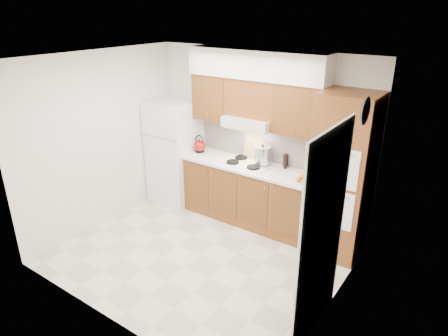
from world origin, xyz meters
name	(u,v)px	position (x,y,z in m)	size (l,w,h in m)	color
floor	(200,255)	(0.00, 0.00, 0.00)	(3.60, 3.60, 0.00)	beige
ceiling	(195,59)	(0.00, 0.00, 2.60)	(3.60, 3.60, 0.00)	white
wall_back	(259,137)	(0.00, 1.50, 1.30)	(3.60, 0.02, 2.60)	white
wall_left	(103,141)	(-1.80, 0.00, 1.30)	(0.02, 3.00, 2.60)	white
wall_right	(339,205)	(1.80, 0.00, 1.30)	(0.02, 3.00, 2.60)	white
fridge	(175,152)	(-1.41, 1.14, 0.86)	(0.75, 0.72, 1.72)	white
base_cabinets	(249,194)	(0.02, 1.20, 0.45)	(2.11, 0.60, 0.90)	brown
countertop	(249,166)	(0.03, 1.19, 0.92)	(2.13, 0.62, 0.04)	white
backsplash	(260,142)	(0.02, 1.49, 1.22)	(2.11, 0.03, 0.56)	white
oven_cabinet	(342,177)	(1.44, 1.18, 1.10)	(0.70, 0.65, 2.20)	brown
upper_cab_left	(214,97)	(-0.71, 1.33, 1.85)	(0.63, 0.33, 0.70)	brown
upper_cab_right	(300,110)	(0.72, 1.33, 1.85)	(0.73, 0.33, 0.70)	brown
range_hood	(250,122)	(-0.02, 1.27, 1.57)	(0.75, 0.45, 0.15)	silver
upper_cab_over_hood	(253,98)	(-0.02, 1.33, 1.92)	(0.75, 0.33, 0.55)	brown
soffit	(257,64)	(0.03, 1.32, 2.40)	(2.13, 0.36, 0.40)	silver
cooktop	(247,163)	(-0.02, 1.21, 0.95)	(0.74, 0.50, 0.01)	white
doorway	(322,242)	(1.79, -0.35, 1.05)	(0.02, 0.90, 2.10)	black
wall_clock	(365,111)	(1.79, 0.55, 2.15)	(0.30, 0.30, 0.02)	#3F3833
kettle	(200,146)	(-0.93, 1.21, 1.05)	(0.19, 0.19, 0.19)	#940F0A
cutting_board	(254,147)	(-0.06, 1.45, 1.14)	(0.32, 0.02, 0.43)	tan
stock_pot	(262,155)	(0.19, 1.30, 1.10)	(0.25, 0.25, 0.26)	silver
condiment_a	(285,160)	(0.48, 1.45, 1.03)	(0.05, 0.05, 0.19)	black
condiment_b	(286,160)	(0.50, 1.45, 1.04)	(0.06, 0.06, 0.20)	black
condiment_c	(285,164)	(0.53, 1.37, 1.01)	(0.05, 0.05, 0.14)	black
orange_near	(298,179)	(0.89, 1.04, 0.98)	(0.07, 0.07, 0.07)	orange
orange_far	(301,177)	(0.89, 1.14, 0.98)	(0.08, 0.08, 0.08)	orange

